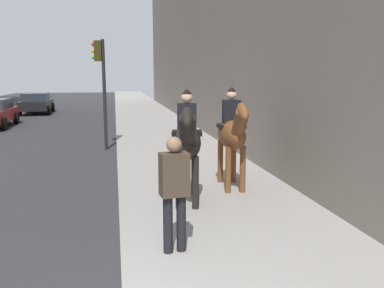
{
  "coord_description": "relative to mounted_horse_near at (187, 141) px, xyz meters",
  "views": [
    {
      "loc": [
        -3.21,
        0.01,
        2.67
      ],
      "look_at": [
        4.0,
        -1.37,
        1.4
      ],
      "focal_mm": 37.52,
      "sensor_mm": 36.0,
      "label": 1
    }
  ],
  "objects": [
    {
      "name": "traffic_light_near_curb",
      "position": [
        6.92,
        1.81,
        1.22
      ],
      "size": [
        0.2,
        0.44,
        3.89
      ],
      "color": "black",
      "rests_on": "ground"
    },
    {
      "name": "mounted_horse_near",
      "position": [
        0.0,
        0.0,
        0.0
      ],
      "size": [
        2.14,
        0.81,
        2.28
      ],
      "rotation": [
        0.0,
        0.0,
        2.97
      ],
      "color": "black",
      "rests_on": "sidewalk_slab"
    },
    {
      "name": "mounted_horse_far",
      "position": [
        0.87,
        -1.19,
        0.0
      ],
      "size": [
        2.15,
        0.66,
        2.29
      ],
      "rotation": [
        0.0,
        0.0,
        3.07
      ],
      "color": "brown",
      "rests_on": "sidewalk_slab"
    },
    {
      "name": "pedestrian_greeting",
      "position": [
        -2.21,
        0.58,
        -0.29
      ],
      "size": [
        0.31,
        0.43,
        1.7
      ],
      "rotation": [
        0.0,
        0.0,
        0.14
      ],
      "color": "black",
      "rests_on": "sidewalk_slab"
    },
    {
      "name": "car_mid_lane",
      "position": [
        21.72,
        6.73,
        -0.64
      ],
      "size": [
        4.33,
        2.16,
        1.44
      ],
      "rotation": [
        0.0,
        0.0,
        0.04
      ],
      "color": "black",
      "rests_on": "ground"
    }
  ]
}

